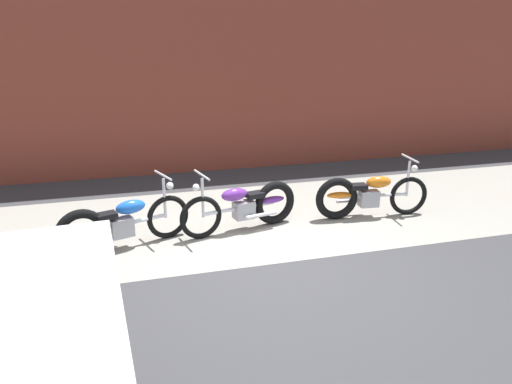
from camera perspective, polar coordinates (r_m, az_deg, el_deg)
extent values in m
plane|color=#38383A|center=(6.62, 2.10, -8.59)|extent=(80.00, 80.00, 0.00)
cube|color=gray|center=(8.16, -1.60, -3.25)|extent=(36.00, 3.50, 0.01)
cube|color=brown|center=(10.98, -6.33, 18.59)|extent=(36.00, 0.50, 6.17)
torus|color=black|center=(7.43, -10.44, -2.94)|extent=(0.67, 0.30, 0.68)
torus|color=black|center=(7.05, -20.13, -4.77)|extent=(0.73, 0.36, 0.73)
cylinder|color=silver|center=(7.20, -15.17, -3.64)|extent=(1.19, 0.46, 0.06)
cube|color=#99999E|center=(7.19, -15.74, -4.06)|extent=(0.37, 0.31, 0.28)
ellipsoid|color=blue|center=(7.14, -14.73, -1.73)|extent=(0.48, 0.32, 0.20)
ellipsoid|color=blue|center=(7.03, -19.79, -4.24)|extent=(0.47, 0.31, 0.10)
cube|color=black|center=(7.06, -17.42, -2.73)|extent=(0.33, 0.28, 0.08)
cylinder|color=silver|center=(7.31, -10.86, -0.73)|extent=(0.06, 0.06, 0.62)
cylinder|color=silver|center=(7.21, -11.03, 1.98)|extent=(0.22, 0.56, 0.03)
sphere|color=white|center=(7.30, -10.23, 0.75)|extent=(0.11, 0.11, 0.11)
cylinder|color=silver|center=(7.29, -17.86, -4.64)|extent=(0.54, 0.24, 0.06)
torus|color=black|center=(7.33, -6.58, -3.04)|extent=(0.68, 0.23, 0.68)
torus|color=black|center=(7.86, 2.25, -1.28)|extent=(0.74, 0.29, 0.73)
cylinder|color=silver|center=(7.56, -2.01, -1.94)|extent=(1.22, 0.32, 0.06)
cube|color=#99999E|center=(7.61, -1.47, -2.13)|extent=(0.36, 0.28, 0.28)
ellipsoid|color=#6B2D93|center=(7.45, -2.58, -0.31)|extent=(0.47, 0.28, 0.20)
ellipsoid|color=#6B2D93|center=(7.81, 1.94, -0.93)|extent=(0.47, 0.27, 0.10)
cube|color=black|center=(7.62, -0.14, -0.34)|extent=(0.32, 0.26, 0.08)
cylinder|color=silver|center=(7.24, -6.37, -0.70)|extent=(0.05, 0.05, 0.62)
cylinder|color=silver|center=(7.14, -6.47, 2.03)|extent=(0.16, 0.57, 0.03)
sphere|color=white|center=(7.15, -7.17, 0.54)|extent=(0.11, 0.11, 0.11)
cylinder|color=silver|center=(7.62, 0.66, -2.75)|extent=(0.55, 0.18, 0.06)
torus|color=black|center=(8.68, 17.71, -0.44)|extent=(0.68, 0.14, 0.68)
torus|color=black|center=(8.16, 9.59, -0.79)|extent=(0.74, 0.20, 0.73)
cylinder|color=silver|center=(8.39, 13.79, -0.43)|extent=(1.23, 0.17, 0.06)
cube|color=#99999E|center=(8.37, 13.27, -0.72)|extent=(0.34, 0.25, 0.28)
ellipsoid|color=orange|center=(8.35, 14.42, 1.16)|extent=(0.46, 0.23, 0.20)
ellipsoid|color=orange|center=(8.16, 9.94, -0.37)|extent=(0.46, 0.22, 0.10)
cube|color=black|center=(8.23, 12.09, 0.65)|extent=(0.30, 0.23, 0.08)
cylinder|color=silver|center=(8.57, 17.67, 1.51)|extent=(0.05, 0.05, 0.62)
cylinder|color=silver|center=(8.48, 17.90, 3.85)|extent=(0.09, 0.58, 0.03)
sphere|color=white|center=(8.57, 18.38, 2.70)|extent=(0.11, 0.11, 0.11)
cylinder|color=silver|center=(8.44, 11.34, -1.01)|extent=(0.55, 0.11, 0.06)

